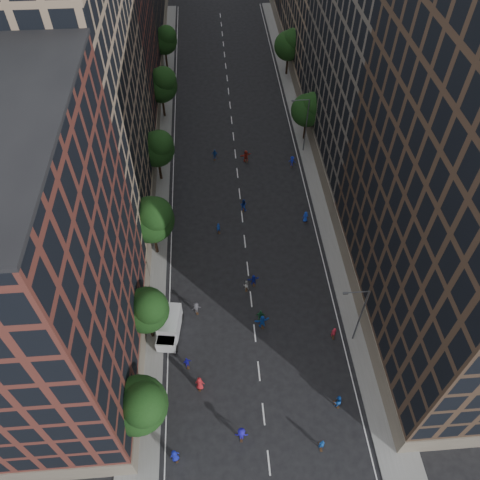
{
  "coord_description": "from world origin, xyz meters",
  "views": [
    {
      "loc": [
        -3.59,
        -12.58,
        45.62
      ],
      "look_at": [
        -0.73,
        25.52,
        2.0
      ],
      "focal_mm": 35.0,
      "sensor_mm": 36.0,
      "label": 1
    }
  ],
  "objects": [
    {
      "name": "ground",
      "position": [
        0.0,
        40.0,
        0.0
      ],
      "size": [
        240.0,
        240.0,
        0.0
      ],
      "primitive_type": "plane",
      "color": "black",
      "rests_on": "ground"
    },
    {
      "name": "sidewalk_left",
      "position": [
        -12.0,
        47.5,
        0.07
      ],
      "size": [
        4.0,
        105.0,
        0.15
      ],
      "primitive_type": "cube",
      "color": "slate",
      "rests_on": "ground"
    },
    {
      "name": "sidewalk_right",
      "position": [
        12.0,
        47.5,
        0.07
      ],
      "size": [
        4.0,
        105.0,
        0.15
      ],
      "primitive_type": "cube",
      "color": "slate",
      "rests_on": "ground"
    },
    {
      "name": "bldg_left_a",
      "position": [
        -19.0,
        11.0,
        15.0
      ],
      "size": [
        14.0,
        22.0,
        30.0
      ],
      "primitive_type": "cube",
      "color": "#572821",
      "rests_on": "ground"
    },
    {
      "name": "bldg_left_b",
      "position": [
        -19.0,
        35.0,
        17.0
      ],
      "size": [
        14.0,
        26.0,
        34.0
      ],
      "primitive_type": "cube",
      "color": "#92795F",
      "rests_on": "ground"
    },
    {
      "name": "bldg_left_c",
      "position": [
        -19.0,
        58.0,
        14.0
      ],
      "size": [
        14.0,
        20.0,
        28.0
      ],
      "primitive_type": "cube",
      "color": "#572821",
      "rests_on": "ground"
    },
    {
      "name": "bldg_right_a",
      "position": [
        19.0,
        15.0,
        18.0
      ],
      "size": [
        14.0,
        30.0,
        36.0
      ],
      "primitive_type": "cube",
      "color": "#412F23",
      "rests_on": "ground"
    },
    {
      "name": "bldg_right_b",
      "position": [
        19.0,
        44.0,
        16.5
      ],
      "size": [
        14.0,
        28.0,
        33.0
      ],
      "primitive_type": "cube",
      "color": "#5C554C",
      "rests_on": "ground"
    },
    {
      "name": "tree_left_0",
      "position": [
        -11.01,
        3.85,
        5.96
      ],
      "size": [
        5.2,
        5.2,
        8.83
      ],
      "color": "black",
      "rests_on": "ground"
    },
    {
      "name": "tree_left_1",
      "position": [
        -11.02,
        13.86,
        5.55
      ],
      "size": [
        4.8,
        4.8,
        8.21
      ],
      "color": "black",
      "rests_on": "ground"
    },
    {
      "name": "tree_left_2",
      "position": [
        -10.99,
        25.83,
        6.36
      ],
      "size": [
        5.6,
        5.6,
        9.45
      ],
      "color": "black",
      "rests_on": "ground"
    },
    {
      "name": "tree_left_3",
      "position": [
        -11.02,
        39.85,
        5.82
      ],
      "size": [
        5.0,
        5.0,
        8.58
      ],
      "color": "black",
      "rests_on": "ground"
    },
    {
      "name": "tree_left_4",
      "position": [
        -11.0,
        55.84,
        6.1
      ],
      "size": [
        5.4,
        5.4,
        9.08
      ],
      "color": "black",
      "rests_on": "ground"
    },
    {
      "name": "tree_left_5",
      "position": [
        -11.02,
        71.86,
        5.68
      ],
      "size": [
        4.8,
        4.8,
        8.33
      ],
      "color": "black",
      "rests_on": "ground"
    },
    {
      "name": "tree_right_a",
      "position": [
        11.38,
        47.85,
        5.63
      ],
      "size": [
        5.0,
        5.0,
        8.39
      ],
      "color": "black",
      "rests_on": "ground"
    },
    {
      "name": "tree_right_b",
      "position": [
        11.39,
        67.85,
        5.96
      ],
      "size": [
        5.2,
        5.2,
        8.83
      ],
      "color": "black",
      "rests_on": "ground"
    },
    {
      "name": "streetlamp_near",
      "position": [
        10.37,
        12.0,
        5.17
      ],
      "size": [
        2.64,
        0.22,
        9.06
      ],
      "color": "#595B60",
      "rests_on": "ground"
    },
    {
      "name": "streetlamp_far",
      "position": [
        10.37,
        45.0,
        5.17
      ],
      "size": [
        2.64,
        0.22,
        9.06
      ],
      "color": "#595B60",
      "rests_on": "ground"
    },
    {
      "name": "cargo_van",
      "position": [
        -9.28,
        14.18,
        1.37
      ],
      "size": [
        2.96,
        5.15,
        2.6
      ],
      "rotation": [
        0.0,
        0.0,
        -0.15
      ],
      "color": "silver",
      "rests_on": "ground"
    },
    {
      "name": "skater_0",
      "position": [
        -8.5,
        1.0,
        0.91
      ],
      "size": [
        1.04,
        0.88,
        1.82
      ],
      "primitive_type": "imported",
      "rotation": [
        0.0,
        0.0,
        3.54
      ],
      "color": "#141CA2",
      "rests_on": "ground"
    },
    {
      "name": "skater_1",
      "position": [
        4.97,
        1.0,
        0.79
      ],
      "size": [
        0.57,
        0.38,
        1.57
      ],
      "primitive_type": "imported",
      "rotation": [
        0.0,
        0.0,
        3.14
      ],
      "color": "#124195",
      "rests_on": "ground"
    },
    {
      "name": "skater_2",
      "position": [
        7.29,
        4.87,
        0.89
      ],
      "size": [
        1.05,
        0.95,
        1.78
      ],
      "primitive_type": "imported",
      "rotation": [
        0.0,
        0.0,
        3.52
      ],
      "color": "#1549AB",
      "rests_on": "ground"
    },
    {
      "name": "skater_3",
      "position": [
        -2.33,
        2.4,
        0.95
      ],
      "size": [
        1.28,
        0.81,
        1.9
      ],
      "primitive_type": "imported",
      "rotation": [
        0.0,
        0.0,
        3.06
      ],
      "color": "#1D15AC",
      "rests_on": "ground"
    },
    {
      "name": "skater_4",
      "position": [
        -7.4,
        10.14,
        0.77
      ],
      "size": [
        0.98,
        0.62,
        1.55
      ],
      "primitive_type": "imported",
      "rotation": [
        0.0,
        0.0,
        3.43
      ],
      "color": "#1914A4",
      "rests_on": "ground"
    },
    {
      "name": "skater_5",
      "position": [
        0.89,
        14.34,
        0.92
      ],
      "size": [
        1.79,
        0.86,
        1.85
      ],
      "primitive_type": "imported",
      "rotation": [
        0.0,
        0.0,
        3.33
      ],
      "color": "blue",
      "rests_on": "ground"
    },
    {
      "name": "skater_6",
      "position": [
        -6.13,
        7.66,
        0.97
      ],
      "size": [
        1.05,
        0.78,
        1.95
      ],
      "primitive_type": "imported",
      "rotation": [
        0.0,
        0.0,
        2.96
      ],
      "color": "#AC1C22",
      "rests_on": "ground"
    },
    {
      "name": "skater_7",
      "position": [
        8.5,
        12.47,
        0.8
      ],
      "size": [
        0.58,
        0.38,
        1.6
      ],
      "primitive_type": "imported",
      "rotation": [
        0.0,
        0.0,
        3.14
      ],
      "color": "#A91C2C",
      "rests_on": "ground"
    },
    {
      "name": "skater_8",
      "position": [
        -0.47,
        19.5,
        0.75
      ],
      "size": [
        0.73,
        0.57,
        1.5
      ],
      "primitive_type": "imported",
      "rotation": [
        0.0,
        0.0,
        3.14
      ],
      "color": "beige",
      "rests_on": "ground"
    },
    {
      "name": "skater_9",
      "position": [
        -6.36,
        16.71,
        0.83
      ],
      "size": [
        1.2,
        0.89,
        1.67
      ],
      "primitive_type": "imported",
      "rotation": [
        0.0,
        0.0,
        3.41
      ],
      "color": "#414045",
      "rests_on": "ground"
    },
    {
      "name": "skater_10",
      "position": [
        0.77,
        15.03,
        0.94
      ],
      "size": [
        1.15,
        0.58,
        1.88
      ],
      "primitive_type": "imported",
      "rotation": [
        0.0,
        0.0,
        3.03
      ],
      "color": "#1C5D32",
      "rests_on": "ground"
    },
    {
      "name": "skater_11",
      "position": [
        0.48,
        20.16,
        0.77
      ],
      "size": [
        1.49,
        0.72,
        1.54
      ],
      "primitive_type": "imported",
      "rotation": [
        0.0,
        0.0,
        3.33
      ],
      "color": "#131E9C",
      "rests_on": "ground"
    },
    {
      "name": "skater_12",
      "position": [
        8.35,
        29.96,
        0.83
      ],
      "size": [
        0.9,
        0.67,
        1.67
      ],
      "primitive_type": "imported",
      "rotation": [
        0.0,
        0.0,
        3.33
      ],
      "color": "#1739BC",
      "rests_on": "ground"
    },
    {
      "name": "skater_13",
      "position": [
        -3.32,
        28.9,
        0.76
      ],
      "size": [
        0.65,
        0.54,
        1.52
      ],
      "primitive_type": "imported",
      "rotation": [
        0.0,
        0.0,
        3.5
      ],
      "color": "#153FAE",
      "rests_on": "ground"
    },
    {
      "name": "skater_14",
      "position": [
        0.24,
        32.68,
        0.95
      ],
      "size": [
        1.11,
        0.98,
        1.9
      ],
      "primitive_type": "imported",
      "rotation": [
        0.0,
        0.0,
        2.82
      ],
      "color": "#132F9B",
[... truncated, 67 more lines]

